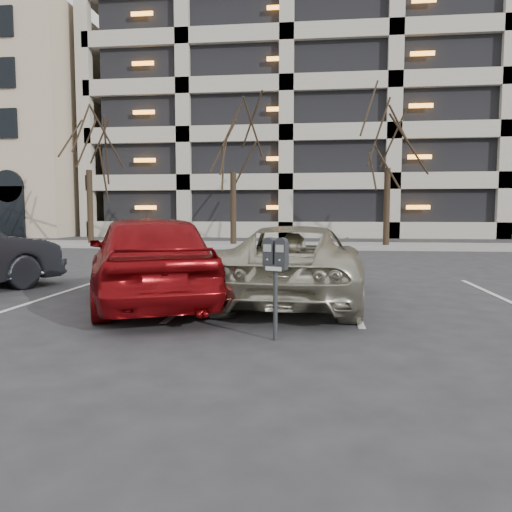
{
  "coord_description": "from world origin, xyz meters",
  "views": [
    {
      "loc": [
        0.72,
        -7.08,
        1.58
      ],
      "look_at": [
        -0.02,
        -0.63,
        1.02
      ],
      "focal_mm": 35.0,
      "sensor_mm": 36.0,
      "label": 1
    }
  ],
  "objects_px": {
    "tree_a": "(88,123)",
    "tree_c": "(389,119)",
    "parking_meter": "(276,264)",
    "suv_silver": "(296,263)",
    "car_red": "(148,258)",
    "tree_b": "(233,127)"
  },
  "relations": [
    {
      "from": "suv_silver",
      "to": "car_red",
      "type": "xyz_separation_m",
      "value": [
        -2.5,
        -0.66,
        0.13
      ]
    },
    {
      "from": "tree_a",
      "to": "tree_b",
      "type": "bearing_deg",
      "value": 0.0
    },
    {
      "from": "parking_meter",
      "to": "suv_silver",
      "type": "relative_size",
      "value": 0.25
    },
    {
      "from": "tree_b",
      "to": "tree_c",
      "type": "relative_size",
      "value": 0.97
    },
    {
      "from": "tree_a",
      "to": "parking_meter",
      "type": "height_order",
      "value": "tree_a"
    },
    {
      "from": "car_red",
      "to": "tree_a",
      "type": "bearing_deg",
      "value": -86.0
    },
    {
      "from": "tree_c",
      "to": "car_red",
      "type": "distance_m",
      "value": 16.8
    },
    {
      "from": "tree_a",
      "to": "tree_c",
      "type": "relative_size",
      "value": 1.01
    },
    {
      "from": "tree_c",
      "to": "parking_meter",
      "type": "relative_size",
      "value": 6.34
    },
    {
      "from": "tree_b",
      "to": "car_red",
      "type": "xyz_separation_m",
      "value": [
        0.92,
        -14.86,
        -4.72
      ]
    },
    {
      "from": "tree_b",
      "to": "parking_meter",
      "type": "distance_m",
      "value": 17.92
    },
    {
      "from": "tree_b",
      "to": "parking_meter",
      "type": "relative_size",
      "value": 6.12
    },
    {
      "from": "tree_c",
      "to": "suv_silver",
      "type": "relative_size",
      "value": 1.59
    },
    {
      "from": "suv_silver",
      "to": "tree_b",
      "type": "bearing_deg",
      "value": -72.91
    },
    {
      "from": "tree_a",
      "to": "tree_b",
      "type": "xyz_separation_m",
      "value": [
        7.0,
        0.0,
        -0.28
      ]
    },
    {
      "from": "tree_a",
      "to": "car_red",
      "type": "bearing_deg",
      "value": -61.94
    },
    {
      "from": "tree_c",
      "to": "suv_silver",
      "type": "height_order",
      "value": "tree_c"
    },
    {
      "from": "car_red",
      "to": "suv_silver",
      "type": "bearing_deg",
      "value": 170.66
    },
    {
      "from": "parking_meter",
      "to": "tree_a",
      "type": "bearing_deg",
      "value": 145.19
    },
    {
      "from": "tree_c",
      "to": "parking_meter",
      "type": "height_order",
      "value": "tree_c"
    },
    {
      "from": "tree_a",
      "to": "tree_c",
      "type": "height_order",
      "value": "tree_a"
    },
    {
      "from": "tree_a",
      "to": "tree_c",
      "type": "bearing_deg",
      "value": 0.0
    }
  ]
}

